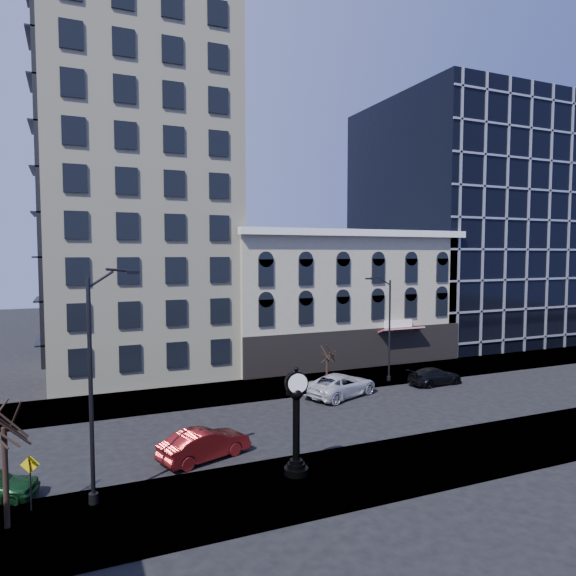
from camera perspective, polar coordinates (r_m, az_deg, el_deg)
name	(u,v)px	position (r m, az deg, el deg)	size (l,w,h in m)	color
ground	(284,424)	(32.36, -0.49, -14.83)	(160.00, 160.00, 0.00)	black
sidewalk_far	(243,391)	(39.53, -5.05, -11.28)	(160.00, 6.00, 0.12)	gray
sidewalk_near	(350,474)	(25.63, 6.87, -19.86)	(160.00, 6.00, 0.12)	gray
cream_tower	(136,151)	(48.36, -16.51, 14.36)	(15.90, 15.40, 42.50)	beige
victorian_row	(334,298)	(50.38, 5.14, -1.15)	(22.60, 11.19, 12.50)	#A8A18A
glass_office	(461,224)	(65.98, 18.63, 6.80)	(20.00, 20.15, 28.00)	black
street_clock	(296,426)	(24.54, 0.92, -15.08)	(1.14, 1.14, 5.04)	black
street_lamp_near	(106,322)	(22.36, -19.55, -3.63)	(2.42, 1.18, 9.82)	black
street_lamp_far	(383,301)	(41.44, 10.50, -1.40)	(2.23, 0.43, 8.61)	black
bare_tree_near	(3,405)	(22.02, -29.11, -11.34)	(3.59, 3.59, 6.16)	black
bare_tree_far	(327,350)	(40.72, 4.36, -6.87)	(2.07, 2.07, 3.56)	black
warning_sign	(30,473)	(23.90, -26.72, -17.87)	(0.71, 0.26, 2.26)	black
car_near_b	(205,444)	(27.32, -9.25, -16.74)	(1.64, 4.70, 1.55)	maroon
car_far_a	(341,385)	(38.10, 5.90, -10.67)	(2.73, 5.93, 1.65)	silver
car_far_b	(435,376)	(42.81, 16.01, -9.40)	(1.87, 4.60, 1.33)	black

